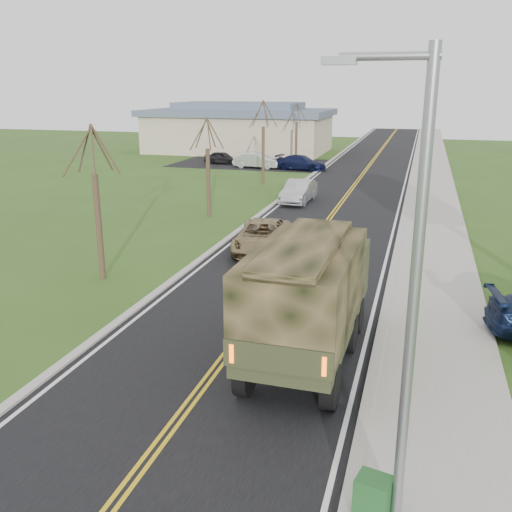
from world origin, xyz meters
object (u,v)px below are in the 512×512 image
at_px(suv_champagne, 263,236).
at_px(utility_box_near, 373,498).
at_px(military_truck, 309,290).
at_px(sedan_silver, 299,191).

xyz_separation_m(suv_champagne, utility_box_near, (6.52, -16.19, -0.20)).
relative_size(suv_champagne, utility_box_near, 6.33).
distance_m(military_truck, utility_box_near, 6.58).
xyz_separation_m(sedan_silver, utility_box_near, (7.36, -28.07, -0.24)).
bearing_deg(sedan_silver, military_truck, -75.06).
distance_m(suv_champagne, sedan_silver, 11.91).
xyz_separation_m(suv_champagne, sedan_silver, (-0.83, 11.88, 0.04)).
distance_m(military_truck, suv_champagne, 11.14).
distance_m(military_truck, sedan_silver, 22.72).
bearing_deg(suv_champagne, utility_box_near, -75.12).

